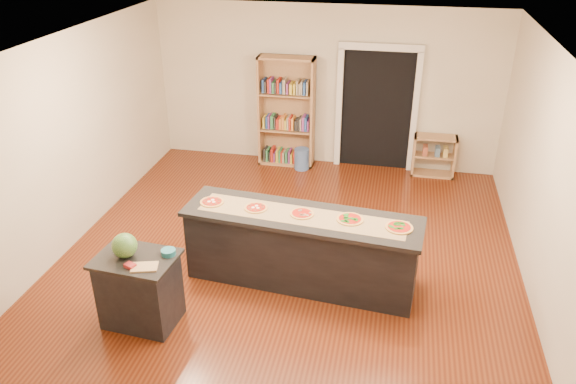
% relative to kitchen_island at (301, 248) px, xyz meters
% --- Properties ---
extents(room, '(6.00, 7.00, 2.80)m').
position_rel_kitchen_island_xyz_m(room, '(-0.26, 0.25, 0.93)').
color(room, beige).
rests_on(room, ground).
extents(doorway, '(1.40, 0.09, 2.21)m').
position_rel_kitchen_island_xyz_m(doorway, '(0.64, 3.71, 0.73)').
color(doorway, black).
rests_on(doorway, room).
extents(kitchen_island, '(2.86, 0.77, 0.94)m').
position_rel_kitchen_island_xyz_m(kitchen_island, '(0.00, 0.00, 0.00)').
color(kitchen_island, black).
rests_on(kitchen_island, ground).
extents(side_counter, '(0.86, 0.63, 0.85)m').
position_rel_kitchen_island_xyz_m(side_counter, '(-1.61, -1.11, -0.05)').
color(side_counter, black).
rests_on(side_counter, ground).
extents(bookshelf, '(0.98, 0.35, 1.95)m').
position_rel_kitchen_island_xyz_m(bookshelf, '(-0.91, 3.52, 0.50)').
color(bookshelf, tan).
rests_on(bookshelf, ground).
extents(low_shelf, '(0.72, 0.31, 0.72)m').
position_rel_kitchen_island_xyz_m(low_shelf, '(1.69, 3.54, -0.11)').
color(low_shelf, tan).
rests_on(low_shelf, ground).
extents(waste_bin, '(0.26, 0.26, 0.38)m').
position_rel_kitchen_island_xyz_m(waste_bin, '(-0.59, 3.33, -0.28)').
color(waste_bin, '#4969A4').
rests_on(waste_bin, ground).
extents(kraft_paper, '(2.51, 0.68, 0.00)m').
position_rel_kitchen_island_xyz_m(kraft_paper, '(-0.00, -0.02, 0.47)').
color(kraft_paper, olive).
rests_on(kraft_paper, kitchen_island).
extents(watermelon, '(0.27, 0.27, 0.27)m').
position_rel_kitchen_island_xyz_m(watermelon, '(-1.71, -1.10, 0.51)').
color(watermelon, '#144214').
rests_on(watermelon, side_counter).
extents(cutting_board, '(0.31, 0.25, 0.02)m').
position_rel_kitchen_island_xyz_m(cutting_board, '(-1.43, -1.26, 0.38)').
color(cutting_board, tan).
rests_on(cutting_board, side_counter).
extents(package_red, '(0.13, 0.12, 0.04)m').
position_rel_kitchen_island_xyz_m(package_red, '(-1.58, -1.29, 0.39)').
color(package_red, maroon).
rests_on(package_red, side_counter).
extents(package_teal, '(0.16, 0.16, 0.06)m').
position_rel_kitchen_island_xyz_m(package_teal, '(-1.28, -0.98, 0.40)').
color(package_teal, '#195966').
rests_on(package_teal, side_counter).
extents(pizza_a, '(0.30, 0.30, 0.02)m').
position_rel_kitchen_island_xyz_m(pizza_a, '(-1.14, 0.08, 0.48)').
color(pizza_a, '#B58B45').
rests_on(pizza_a, kitchen_island).
extents(pizza_b, '(0.28, 0.28, 0.02)m').
position_rel_kitchen_island_xyz_m(pizza_b, '(-0.57, 0.04, 0.48)').
color(pizza_b, '#B58B45').
rests_on(pizza_b, kitchen_island).
extents(pizza_c, '(0.30, 0.30, 0.02)m').
position_rel_kitchen_island_xyz_m(pizza_c, '(0.00, 0.01, 0.48)').
color(pizza_c, '#B58B45').
rests_on(pizza_c, kitchen_island).
extents(pizza_d, '(0.33, 0.33, 0.02)m').
position_rel_kitchen_island_xyz_m(pizza_d, '(0.57, -0.01, 0.48)').
color(pizza_d, '#B58B45').
rests_on(pizza_d, kitchen_island).
extents(pizza_e, '(0.32, 0.32, 0.02)m').
position_rel_kitchen_island_xyz_m(pizza_e, '(1.14, -0.08, 0.48)').
color(pizza_e, '#B58B45').
rests_on(pizza_e, kitchen_island).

